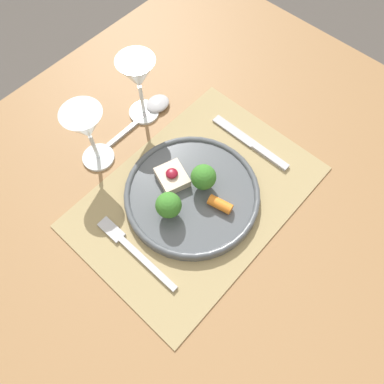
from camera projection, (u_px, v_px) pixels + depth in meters
ground_plane at (194, 285)px, 1.43m from camera, size 8.00×8.00×0.00m
dining_table at (196, 217)px, 0.84m from camera, size 1.16×1.00×0.76m
placemat at (196, 196)px, 0.75m from camera, size 0.48×0.33×0.00m
dinner_plate at (191, 193)px, 0.73m from camera, size 0.27×0.27×0.08m
fork at (131, 248)px, 0.69m from camera, size 0.02×0.20×0.01m
knife at (255, 146)px, 0.80m from camera, size 0.02×0.20×0.01m
spoon at (153, 108)px, 0.85m from camera, size 0.18×0.05×0.02m
wine_glass_near at (138, 77)px, 0.75m from camera, size 0.08×0.08×0.16m
wine_glass_far at (86, 128)px, 0.70m from camera, size 0.08×0.08×0.15m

